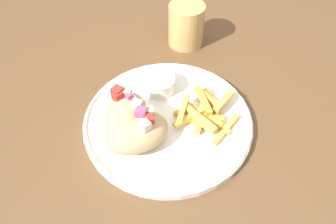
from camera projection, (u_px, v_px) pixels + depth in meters
name	position (u px, v px, depth m)	size (l,w,h in m)	color
table	(146.00, 131.00, 0.69)	(1.45, 1.45, 0.74)	brown
plate	(168.00, 121.00, 0.61)	(0.32, 0.32, 0.02)	white
pita_sandwich_near	(137.00, 132.00, 0.56)	(0.12, 0.09, 0.07)	tan
pita_sandwich_far	(126.00, 116.00, 0.57)	(0.13, 0.13, 0.08)	tan
fries_pile	(205.00, 113.00, 0.61)	(0.14, 0.13, 0.03)	gold
sauce_ramekin	(160.00, 83.00, 0.65)	(0.06, 0.06, 0.03)	white
water_glass	(186.00, 27.00, 0.75)	(0.08, 0.08, 0.10)	tan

